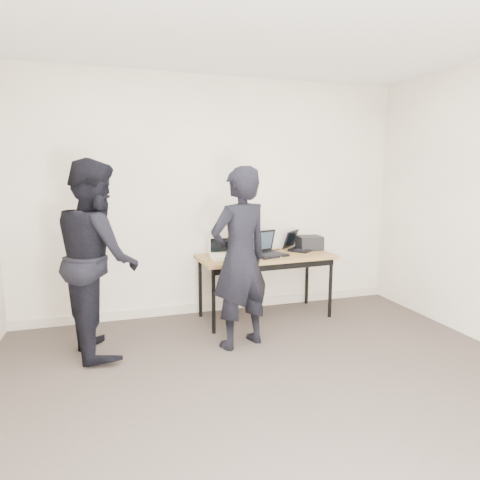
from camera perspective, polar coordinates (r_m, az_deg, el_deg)
name	(u,v)px	position (r m, az deg, el deg)	size (l,w,h in m)	color
room	(299,217)	(2.53, 8.43, 3.22)	(4.60, 4.60, 2.80)	#413831
desk	(266,261)	(4.50, 3.71, -2.93)	(1.54, 0.74, 0.72)	olive
laptop_beige	(223,254)	(4.33, -2.46, -2.02)	(0.29, 0.28, 0.22)	beige
laptop_center	(267,250)	(4.49, 3.81, -1.41)	(0.43, 0.42, 0.27)	black
laptop_right	(298,246)	(4.83, 8.24, -0.82)	(0.44, 0.43, 0.23)	black
leather_satchel	(244,242)	(4.62, 0.64, -0.24)	(0.38, 0.22, 0.25)	#5B3018
tissue	(247,228)	(4.61, 0.98, 1.71)	(0.13, 0.10, 0.08)	white
equipment_box	(309,243)	(4.90, 9.84, -0.39)	(0.28, 0.24, 0.16)	black
power_brick	(252,258)	(4.26, 1.73, -2.59)	(0.09, 0.05, 0.03)	black
cables	(254,256)	(4.43, 2.06, -2.29)	(0.83, 0.48, 0.01)	black
person_typist	(240,258)	(3.71, 0.02, -2.65)	(0.62, 0.40, 1.69)	black
person_observer	(98,257)	(3.82, -19.60, -2.35)	(0.85, 0.66, 1.75)	black
baseboard	(217,306)	(4.89, -3.31, -9.36)	(4.50, 0.03, 0.10)	beige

